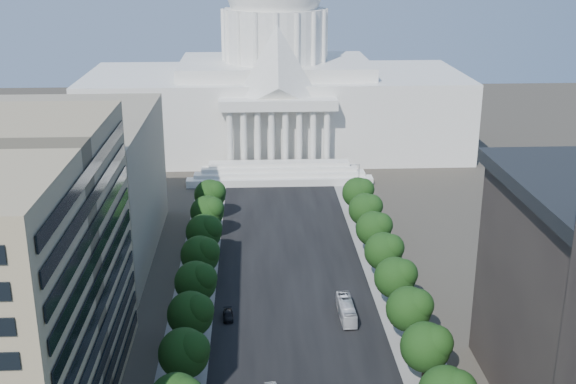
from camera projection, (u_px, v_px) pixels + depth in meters
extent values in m
cube|color=black|center=(291.00, 269.00, 148.85)|extent=(30.00, 260.00, 0.01)
cube|color=gray|center=(198.00, 271.00, 147.96)|extent=(8.00, 260.00, 0.02)
cube|color=gray|center=(382.00, 267.00, 149.74)|extent=(8.00, 260.00, 0.02)
cube|color=white|center=(275.00, 111.00, 234.71)|extent=(120.00, 50.00, 25.00)
cube|color=white|center=(275.00, 67.00, 230.06)|extent=(60.00, 40.00, 4.00)
cube|color=white|center=(278.00, 104.00, 206.60)|extent=(34.00, 8.00, 3.00)
cylinder|color=white|center=(275.00, 35.00, 226.86)|extent=(32.00, 32.00, 16.00)
cube|color=gray|center=(60.00, 188.00, 151.24)|extent=(38.00, 52.00, 30.00)
cylinder|color=#33261C|center=(185.00, 381.00, 107.80)|extent=(0.56, 0.56, 2.94)
sphere|color=black|center=(184.00, 353.00, 106.29)|extent=(7.60, 7.60, 7.60)
sphere|color=black|center=(192.00, 349.00, 105.27)|extent=(5.32, 5.32, 5.32)
cylinder|color=#33261C|center=(192.00, 339.00, 119.15)|extent=(0.56, 0.56, 2.94)
sphere|color=black|center=(190.00, 314.00, 117.64)|extent=(7.60, 7.60, 7.60)
sphere|color=black|center=(198.00, 310.00, 116.62)|extent=(5.32, 5.32, 5.32)
cylinder|color=#33261C|center=(197.00, 305.00, 130.50)|extent=(0.56, 0.56, 2.94)
sphere|color=black|center=(196.00, 282.00, 129.00)|extent=(7.60, 7.60, 7.60)
sphere|color=black|center=(203.00, 278.00, 127.97)|extent=(5.32, 5.32, 5.32)
cylinder|color=#33261C|center=(201.00, 277.00, 141.86)|extent=(0.56, 0.56, 2.94)
sphere|color=black|center=(200.00, 255.00, 140.35)|extent=(7.60, 7.60, 7.60)
sphere|color=black|center=(206.00, 251.00, 139.33)|extent=(5.32, 5.32, 5.32)
cylinder|color=#33261C|center=(205.00, 253.00, 153.21)|extent=(0.56, 0.56, 2.94)
sphere|color=black|center=(204.00, 232.00, 151.70)|extent=(7.60, 7.60, 7.60)
sphere|color=black|center=(210.00, 228.00, 150.68)|extent=(5.32, 5.32, 5.32)
cylinder|color=#33261C|center=(208.00, 232.00, 164.56)|extent=(0.56, 0.56, 2.94)
sphere|color=black|center=(207.00, 212.00, 163.05)|extent=(7.60, 7.60, 7.60)
sphere|color=black|center=(213.00, 209.00, 162.03)|extent=(5.32, 5.32, 5.32)
cylinder|color=#33261C|center=(210.00, 213.00, 175.91)|extent=(0.56, 0.56, 2.94)
sphere|color=black|center=(210.00, 195.00, 174.41)|extent=(7.60, 7.60, 7.60)
sphere|color=black|center=(215.00, 191.00, 173.38)|extent=(5.32, 5.32, 5.32)
cylinder|color=#33261C|center=(423.00, 374.00, 109.49)|extent=(0.56, 0.56, 2.94)
sphere|color=black|center=(425.00, 347.00, 107.98)|extent=(7.60, 7.60, 7.60)
sphere|color=black|center=(436.00, 343.00, 106.96)|extent=(5.32, 5.32, 5.32)
cylinder|color=#33261C|center=(407.00, 334.00, 120.84)|extent=(0.56, 0.56, 2.94)
sphere|color=black|center=(409.00, 309.00, 119.34)|extent=(7.60, 7.60, 7.60)
sphere|color=black|center=(418.00, 305.00, 118.31)|extent=(5.32, 5.32, 5.32)
cylinder|color=#33261C|center=(394.00, 301.00, 132.20)|extent=(0.56, 0.56, 2.94)
sphere|color=black|center=(395.00, 278.00, 130.69)|extent=(7.60, 7.60, 7.60)
sphere|color=black|center=(403.00, 274.00, 129.67)|extent=(5.32, 5.32, 5.32)
cylinder|color=#33261C|center=(382.00, 273.00, 143.55)|extent=(0.56, 0.56, 2.94)
sphere|color=black|center=(383.00, 251.00, 142.04)|extent=(7.60, 7.60, 7.60)
sphere|color=black|center=(391.00, 247.00, 141.02)|extent=(5.32, 5.32, 5.32)
cylinder|color=#33261C|center=(373.00, 249.00, 154.90)|extent=(0.56, 0.56, 2.94)
sphere|color=black|center=(373.00, 229.00, 153.39)|extent=(7.60, 7.60, 7.60)
sphere|color=black|center=(380.00, 225.00, 152.37)|extent=(5.32, 5.32, 5.32)
cylinder|color=#33261C|center=(364.00, 229.00, 166.25)|extent=(0.56, 0.56, 2.94)
sphere|color=black|center=(365.00, 210.00, 164.74)|extent=(7.60, 7.60, 7.60)
sphere|color=black|center=(371.00, 206.00, 163.72)|extent=(5.32, 5.32, 5.32)
cylinder|color=#33261C|center=(357.00, 211.00, 177.60)|extent=(0.56, 0.56, 2.94)
sphere|color=black|center=(358.00, 193.00, 176.10)|extent=(7.60, 7.60, 7.60)
sphere|color=black|center=(364.00, 189.00, 175.08)|extent=(5.32, 5.32, 5.32)
cylinder|color=gray|center=(459.00, 381.00, 94.90)|extent=(2.40, 0.14, 0.14)
sphere|color=gray|center=(451.00, 382.00, 94.88)|extent=(0.44, 0.44, 0.44)
cylinder|color=gray|center=(423.00, 318.00, 119.99)|extent=(0.18, 0.18, 9.00)
cylinder|color=gray|center=(417.00, 294.00, 118.55)|extent=(2.40, 0.14, 0.14)
sphere|color=gray|center=(411.00, 295.00, 118.53)|extent=(0.44, 0.44, 0.44)
cylinder|color=gray|center=(394.00, 257.00, 143.64)|extent=(0.18, 0.18, 9.00)
cylinder|color=gray|center=(390.00, 237.00, 142.20)|extent=(2.40, 0.14, 0.14)
sphere|color=gray|center=(384.00, 237.00, 142.18)|extent=(0.44, 0.44, 0.44)
cylinder|color=gray|center=(374.00, 213.00, 167.29)|extent=(0.18, 0.18, 9.00)
cylinder|color=gray|center=(370.00, 196.00, 165.85)|extent=(2.40, 0.14, 0.14)
sphere|color=gray|center=(365.00, 196.00, 165.83)|extent=(0.44, 0.44, 0.44)
cylinder|color=gray|center=(359.00, 180.00, 190.94)|extent=(0.18, 0.18, 9.00)
cylinder|color=gray|center=(355.00, 165.00, 189.51)|extent=(2.40, 0.14, 0.14)
sphere|color=gray|center=(351.00, 165.00, 189.49)|extent=(0.44, 0.44, 0.44)
imported|color=black|center=(228.00, 315.00, 128.65)|extent=(2.05, 4.51, 1.28)
imported|color=silver|center=(346.00, 310.00, 128.99)|extent=(2.64, 10.54, 2.92)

